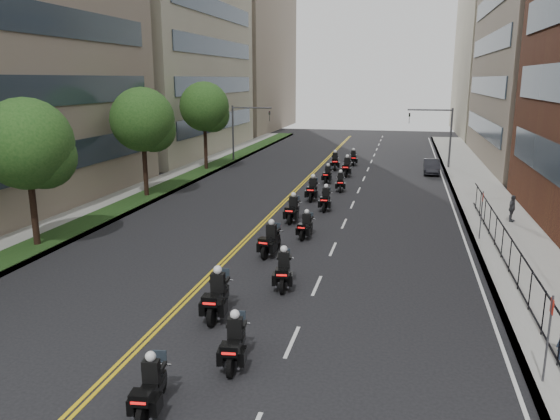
# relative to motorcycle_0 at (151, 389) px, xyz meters

# --- Properties ---
(sidewalk_right) EXTENTS (4.00, 90.00, 0.15)m
(sidewalk_right) POSITION_rel_motorcycle_0_xyz_m (11.51, 24.45, -0.55)
(sidewalk_right) COLOR gray
(sidewalk_right) RESTS_ON ground
(sidewalk_left) EXTENTS (4.00, 90.00, 0.15)m
(sidewalk_left) POSITION_rel_motorcycle_0_xyz_m (-12.49, 24.45, -0.55)
(sidewalk_left) COLOR gray
(sidewalk_left) RESTS_ON ground
(grass_strip) EXTENTS (2.00, 90.00, 0.04)m
(grass_strip) POSITION_rel_motorcycle_0_xyz_m (-11.69, 24.45, -0.46)
(grass_strip) COLOR #1A3413
(grass_strip) RESTS_ON sidewalk_left
(building_right_far) EXTENTS (15.00, 28.00, 26.00)m
(building_right_far) POSITION_rel_motorcycle_0_xyz_m (21.01, 77.45, 12.37)
(building_right_far) COLOR #A39C83
(building_right_far) RESTS_ON ground
(building_left_far) EXTENTS (16.00, 28.00, 26.00)m
(building_left_far) POSITION_rel_motorcycle_0_xyz_m (-22.49, 77.45, 12.37)
(building_left_far) COLOR gray
(building_left_far) RESTS_ON ground
(iron_fence) EXTENTS (0.05, 28.00, 1.50)m
(iron_fence) POSITION_rel_motorcycle_0_xyz_m (10.51, 11.45, 0.28)
(iron_fence) COLOR black
(iron_fence) RESTS_ON sidewalk_right
(street_trees) EXTENTS (4.40, 38.40, 7.98)m
(street_trees) POSITION_rel_motorcycle_0_xyz_m (-11.54, 18.06, 4.50)
(street_trees) COLOR #321C16
(street_trees) RESTS_ON ground
(traffic_signal_right) EXTENTS (4.09, 0.20, 5.60)m
(traffic_signal_right) POSITION_rel_motorcycle_0_xyz_m (9.05, 41.45, 3.07)
(traffic_signal_right) COLOR #3F3F44
(traffic_signal_right) RESTS_ON ground
(traffic_signal_left) EXTENTS (4.09, 0.20, 5.60)m
(traffic_signal_left) POSITION_rel_motorcycle_0_xyz_m (-10.03, 41.45, 3.07)
(traffic_signal_left) COLOR #3F3F44
(traffic_signal_left) RESTS_ON ground
(motorcycle_0) EXTENTS (0.64, 2.15, 1.59)m
(motorcycle_0) POSITION_rel_motorcycle_0_xyz_m (0.00, 0.00, 0.00)
(motorcycle_0) COLOR black
(motorcycle_0) RESTS_ON ground
(motorcycle_1) EXTENTS (0.67, 2.25, 1.66)m
(motorcycle_1) POSITION_rel_motorcycle_0_xyz_m (1.35, 2.71, 0.03)
(motorcycle_1) COLOR black
(motorcycle_1) RESTS_ON ground
(motorcycle_2) EXTENTS (0.66, 2.51, 1.85)m
(motorcycle_2) POSITION_rel_motorcycle_0_xyz_m (-0.24, 5.74, 0.10)
(motorcycle_2) COLOR black
(motorcycle_2) RESTS_ON ground
(motorcycle_3) EXTENTS (0.71, 2.31, 1.71)m
(motorcycle_3) POSITION_rel_motorcycle_0_xyz_m (1.42, 9.01, 0.05)
(motorcycle_3) COLOR black
(motorcycle_3) RESTS_ON ground
(motorcycle_4) EXTENTS (0.69, 2.34, 1.73)m
(motorcycle_4) POSITION_rel_motorcycle_0_xyz_m (-0.08, 12.89, 0.06)
(motorcycle_4) COLOR black
(motorcycle_4) RESTS_ON ground
(motorcycle_5) EXTENTS (0.59, 2.06, 1.52)m
(motorcycle_5) POSITION_rel_motorcycle_0_xyz_m (1.05, 16.13, -0.03)
(motorcycle_5) COLOR black
(motorcycle_5) RESTS_ON ground
(motorcycle_6) EXTENTS (0.55, 2.36, 1.74)m
(motorcycle_6) POSITION_rel_motorcycle_0_xyz_m (-0.29, 19.22, 0.06)
(motorcycle_6) COLOR black
(motorcycle_6) RESTS_ON ground
(motorcycle_7) EXTENTS (0.53, 2.28, 1.68)m
(motorcycle_7) POSITION_rel_motorcycle_0_xyz_m (1.17, 22.57, 0.04)
(motorcycle_7) COLOR black
(motorcycle_7) RESTS_ON ground
(motorcycle_8) EXTENTS (0.56, 2.44, 1.80)m
(motorcycle_8) POSITION_rel_motorcycle_0_xyz_m (-0.13, 25.27, 0.08)
(motorcycle_8) COLOR black
(motorcycle_8) RESTS_ON ground
(motorcycle_9) EXTENTS (0.62, 2.17, 1.60)m
(motorcycle_9) POSITION_rel_motorcycle_0_xyz_m (1.38, 28.84, 0.01)
(motorcycle_9) COLOR black
(motorcycle_9) RESTS_ON ground
(motorcycle_10) EXTENTS (0.53, 2.13, 1.57)m
(motorcycle_10) POSITION_rel_motorcycle_0_xyz_m (-0.03, 31.97, -0.01)
(motorcycle_10) COLOR black
(motorcycle_10) RESTS_ON ground
(motorcycle_11) EXTENTS (0.58, 2.53, 1.87)m
(motorcycle_11) POSITION_rel_motorcycle_0_xyz_m (1.17, 35.33, 0.11)
(motorcycle_11) COLOR black
(motorcycle_11) RESTS_ON ground
(motorcycle_12) EXTENTS (0.74, 2.46, 1.82)m
(motorcycle_12) POSITION_rel_motorcycle_0_xyz_m (-0.28, 38.53, 0.09)
(motorcycle_12) COLOR black
(motorcycle_12) RESTS_ON ground
(motorcycle_13) EXTENTS (0.65, 2.23, 1.65)m
(motorcycle_13) POSITION_rel_motorcycle_0_xyz_m (1.12, 41.70, 0.02)
(motorcycle_13) COLOR black
(motorcycle_13) RESTS_ON ground
(parked_sedan) EXTENTS (1.38, 3.89, 1.28)m
(parked_sedan) POSITION_rel_motorcycle_0_xyz_m (8.34, 38.33, 0.01)
(parked_sedan) COLOR black
(parked_sedan) RESTS_ON ground
(pedestrian_c) EXTENTS (0.75, 0.98, 1.55)m
(pedestrian_c) POSITION_rel_motorcycle_0_xyz_m (12.13, 21.53, 0.30)
(pedestrian_c) COLOR #3D3F45
(pedestrian_c) RESTS_ON sidewalk_right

